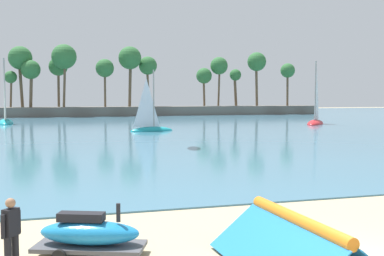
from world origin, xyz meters
The scene contains 8 objects.
sea centered at (0.00, 63.94, 0.03)m, with size 220.00×115.36×0.06m, color teal.
palm_headland centered at (0.71, 81.58, 4.68)m, with size 92.86×6.73×13.25m.
folded_kite centered at (-1.45, 0.31, 0.80)m, with size 2.78×4.07×1.18m.
watercraft_on_trailer centered at (-5.78, 2.48, 0.52)m, with size 2.79×1.88×1.28m.
person_rigging_by_gear centered at (-7.44, 1.68, 0.89)m, with size 0.37×0.45×1.67m.
sailboat_mid_bay centered at (3.32, 40.72, 0.70)m, with size 5.06×2.42×7.05m.
sailboat_toward_headland centered at (-12.99, 59.35, 0.92)m, with size 2.46×6.70×9.53m.
sailboat_far_left centered at (26.90, 46.89, 0.87)m, with size 5.42×5.94×8.99m.
Camera 1 is at (-6.50, -8.77, 3.81)m, focal length 44.09 mm.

